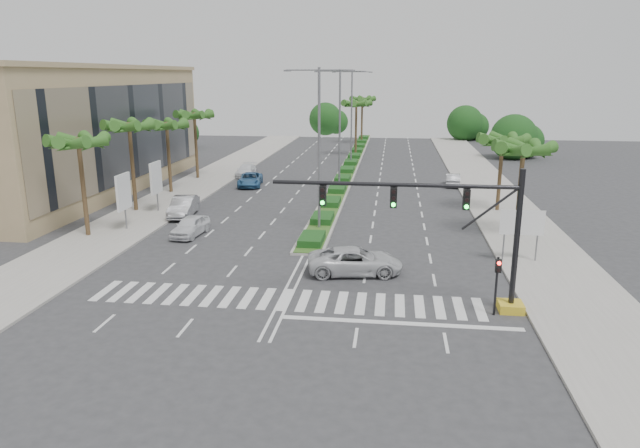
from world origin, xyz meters
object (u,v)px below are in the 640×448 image
object	(u,v)px
car_parked_b	(184,206)
car_parked_c	(250,180)
car_parked_a	(190,226)
car_parked_d	(246,170)
car_right	(453,180)
car_crossing	(355,261)

from	to	relation	value
car_parked_b	car_parked_c	world-z (taller)	car_parked_b
car_parked_a	car_parked_d	xyz separation A→B (m)	(-2.32, 25.20, -0.05)
car_parked_d	car_right	xyz separation A→B (m)	(23.31, -3.07, 0.00)
car_parked_d	car_crossing	size ratio (longest dim) A/B	0.82
car_parked_d	car_crossing	world-z (taller)	car_crossing
car_parked_a	car_parked_d	size ratio (longest dim) A/B	0.92
car_parked_a	car_right	bearing A→B (deg)	51.96
car_parked_a	car_crossing	world-z (taller)	car_crossing
car_parked_b	car_right	distance (m)	28.78
car_crossing	car_right	bearing A→B (deg)	-25.11
car_parked_a	car_parked_b	xyz separation A→B (m)	(-2.60, 5.65, 0.10)
car_parked_a	car_parked_b	size ratio (longest dim) A/B	0.85
car_parked_c	car_parked_b	bearing A→B (deg)	-107.41
car_crossing	car_right	xyz separation A→B (m)	(8.42, 28.83, -0.11)
car_crossing	car_right	world-z (taller)	car_crossing
car_parked_c	car_right	world-z (taller)	car_parked_c
car_parked_c	car_parked_d	xyz separation A→B (m)	(-1.98, 5.93, -0.03)
car_parked_a	car_parked_c	xyz separation A→B (m)	(-0.34, 19.26, -0.02)
car_parked_b	car_parked_c	bearing A→B (deg)	73.32
car_parked_c	car_right	xyz separation A→B (m)	(21.33, 2.86, -0.03)
car_parked_d	car_right	size ratio (longest dim) A/B	1.13
car_parked_a	car_parked_c	world-z (taller)	car_parked_a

